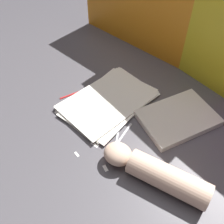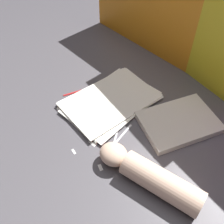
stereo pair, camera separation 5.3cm
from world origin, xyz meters
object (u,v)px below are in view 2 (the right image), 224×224
(book_closed, at_px, (179,122))
(scissors, at_px, (113,145))
(paper_stack, at_px, (111,101))
(hand_forearm, at_px, (150,176))

(book_closed, relative_size, scissors, 1.91)
(book_closed, bearing_deg, paper_stack, -156.48)
(book_closed, bearing_deg, scissors, -110.73)
(scissors, height_order, hand_forearm, hand_forearm)
(paper_stack, height_order, scissors, paper_stack)
(scissors, distance_m, hand_forearm, 0.18)
(book_closed, bearing_deg, hand_forearm, -71.83)
(book_closed, xyz_separation_m, scissors, (-0.09, -0.24, -0.01))
(scissors, relative_size, hand_forearm, 0.48)
(paper_stack, bearing_deg, scissors, -39.66)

